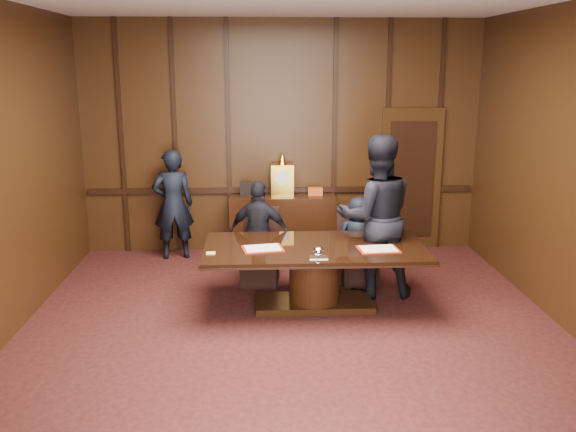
% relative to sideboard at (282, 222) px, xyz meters
% --- Properties ---
extents(room, '(7.00, 7.04, 3.50)m').
position_rel_sideboard_xyz_m(room, '(0.07, -3.12, 1.24)').
color(room, black).
rests_on(room, ground).
extents(sideboard, '(1.60, 0.45, 1.54)m').
position_rel_sideboard_xyz_m(sideboard, '(0.00, 0.00, 0.00)').
color(sideboard, black).
rests_on(sideboard, ground).
extents(conference_table, '(2.62, 1.32, 0.76)m').
position_rel_sideboard_xyz_m(conference_table, '(0.30, -2.16, 0.02)').
color(conference_table, black).
rests_on(conference_table, ground).
extents(folder_left, '(0.51, 0.40, 0.02)m').
position_rel_sideboard_xyz_m(folder_left, '(-0.31, -2.26, 0.28)').
color(folder_left, '#A3210F').
rests_on(folder_left, conference_table).
extents(folder_right, '(0.49, 0.37, 0.02)m').
position_rel_sideboard_xyz_m(folder_right, '(1.02, -2.35, 0.28)').
color(folder_right, '#A3210F').
rests_on(folder_right, conference_table).
extents(inkstand, '(0.20, 0.14, 0.12)m').
position_rel_sideboard_xyz_m(inkstand, '(0.30, -2.61, 0.33)').
color(inkstand, white).
rests_on(inkstand, conference_table).
extents(notepad, '(0.10, 0.07, 0.01)m').
position_rel_sideboard_xyz_m(notepad, '(-0.90, -2.41, 0.28)').
color(notepad, '#F7EC79').
rests_on(notepad, conference_table).
extents(chair_left, '(0.53, 0.53, 0.99)m').
position_rel_sideboard_xyz_m(chair_left, '(-0.35, -1.28, -0.19)').
color(chair_left, black).
rests_on(chair_left, ground).
extents(chair_right, '(0.54, 0.54, 0.99)m').
position_rel_sideboard_xyz_m(chair_right, '(0.95, -1.28, -0.19)').
color(chair_right, black).
rests_on(chair_right, ground).
extents(signatory_left, '(0.87, 0.52, 1.39)m').
position_rel_sideboard_xyz_m(signatory_left, '(-0.35, -1.36, 0.21)').
color(signatory_left, black).
rests_on(signatory_left, ground).
extents(signatory_right, '(0.59, 0.41, 1.17)m').
position_rel_sideboard_xyz_m(signatory_right, '(0.95, -1.36, 0.10)').
color(signatory_right, black).
rests_on(signatory_right, ground).
extents(witness_left, '(0.66, 0.50, 1.64)m').
position_rel_sideboard_xyz_m(witness_left, '(-1.63, -0.16, 0.34)').
color(witness_left, black).
rests_on(witness_left, ground).
extents(witness_right, '(1.02, 0.82, 2.02)m').
position_rel_sideboard_xyz_m(witness_right, '(1.09, -1.79, 0.53)').
color(witness_right, black).
rests_on(witness_right, ground).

